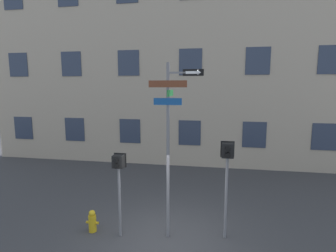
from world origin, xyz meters
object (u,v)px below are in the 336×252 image
object	(u,v)px
pedestrian_signal_left	(119,173)
fire_hydrant	(92,221)
pedestrian_signal_right	(227,163)
street_sign_pole	(170,135)

from	to	relation	value
pedestrian_signal_left	fire_hydrant	distance (m)	1.87
fire_hydrant	pedestrian_signal_right	bearing A→B (deg)	5.07
street_sign_pole	pedestrian_signal_right	world-z (taller)	street_sign_pole
pedestrian_signal_left	fire_hydrant	size ratio (longest dim) A/B	3.64
street_sign_pole	pedestrian_signal_left	size ratio (longest dim) A/B	2.02
fire_hydrant	pedestrian_signal_left	bearing A→B (deg)	-4.65
fire_hydrant	street_sign_pole	bearing A→B (deg)	2.96
street_sign_pole	pedestrian_signal_right	bearing A→B (deg)	8.23
pedestrian_signal_left	fire_hydrant	xyz separation A→B (m)	(-0.92, 0.08, -1.63)
street_sign_pole	pedestrian_signal_left	world-z (taller)	street_sign_pole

